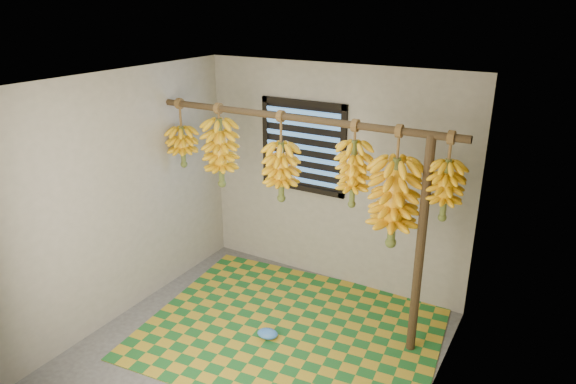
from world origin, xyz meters
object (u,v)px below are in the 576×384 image
Objects in this scene: woven_mat at (291,330)px; banana_bunch_a at (183,146)px; banana_bunch_b at (221,153)px; banana_bunch_c at (281,172)px; plastic_bag at (268,334)px; banana_bunch_f at (445,190)px; banana_bunch_e at (394,203)px; support_post at (420,250)px; banana_bunch_d at (353,174)px.

banana_bunch_a is at bearing 168.30° from woven_mat.
banana_bunch_c is at bearing 0.00° from banana_bunch_b.
plastic_bag reaches higher than woven_mat.
banana_bunch_f is (1.36, 0.52, 1.52)m from plastic_bag.
banana_bunch_b is at bearing 0.00° from banana_bunch_a.
banana_bunch_f is at bearing 0.00° from banana_bunch_e.
support_post is 2.32× the size of banana_bunch_c.
banana_bunch_d reaches higher than plastic_bag.
support_post is 1.44m from banana_bunch_c.
banana_bunch_b and banana_bunch_e have the same top height.
banana_bunch_f is at bearing -0.00° from banana_bunch_b.
banana_bunch_b is at bearing 180.00° from banana_bunch_f.
support_post is 2.39× the size of banana_bunch_b.
woven_mat is 13.50× the size of plastic_bag.
banana_bunch_c is at bearing 180.00° from banana_bunch_e.
plastic_bag is at bearing -151.23° from banana_bunch_e.
banana_bunch_d and banana_bunch_e have the same top height.
banana_bunch_a is at bearing 180.00° from banana_bunch_e.
banana_bunch_a is 0.49m from banana_bunch_b.
banana_bunch_e is at bearing -180.00° from support_post.
woven_mat is 3.49× the size of banana_bunch_d.
banana_bunch_f is at bearing 20.99° from plastic_bag.
plastic_bag is at bearing -137.54° from banana_bunch_d.
banana_bunch_f is (2.21, -0.00, 0.02)m from banana_bunch_b.
plastic_bag is 0.19× the size of banana_bunch_e.
banana_bunch_b is 0.79× the size of banana_bunch_e.
banana_bunch_a is 0.67× the size of banana_bunch_e.
banana_bunch_d reaches higher than woven_mat.
banana_bunch_e is (1.10, -0.00, -0.09)m from banana_bunch_c.
banana_bunch_d is at bearing 0.00° from banana_bunch_c.
support_post is at bearing 15.83° from woven_mat.
banana_bunch_d is (-0.64, 0.00, 0.57)m from support_post.
plastic_bag is 1.81m from banana_bunch_b.
plastic_bag is (-0.13, -0.22, 0.05)m from woven_mat.
banana_bunch_e is at bearing -0.00° from banana_bunch_a.
banana_bunch_b is 1.14× the size of banana_bunch_f.
banana_bunch_a and banana_bunch_d have the same top height.
plastic_bag is at bearing -21.19° from banana_bunch_a.
banana_bunch_b is at bearing 162.75° from woven_mat.
banana_bunch_b and banana_bunch_d have the same top height.
banana_bunch_a is (-2.55, 0.00, 0.55)m from support_post.
banana_bunch_e is at bearing -0.00° from banana_bunch_b.
plastic_bag is 0.24× the size of banana_bunch_b.
support_post is 9.95× the size of plastic_bag.
banana_bunch_a is 0.92× the size of banana_bunch_d.
banana_bunch_c is 1.51m from banana_bunch_f.
woven_mat is 3.81× the size of banana_bunch_a.
banana_bunch_b is 0.70m from banana_bunch_c.
banana_bunch_c is at bearing 180.00° from support_post.
banana_bunch_b and banana_bunch_f have the same top height.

